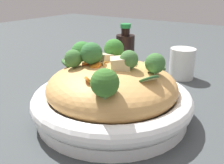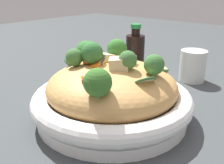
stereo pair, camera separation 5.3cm
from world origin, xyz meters
The scene contains 9 objects.
ground_plane centered at (0.00, 0.00, 0.00)m, with size 3.00×3.00×0.00m, color #3A3F41.
serving_bowl centered at (0.00, 0.00, 0.03)m, with size 0.34×0.34×0.06m.
noodle_heap centered at (0.00, 0.00, 0.07)m, with size 0.27×0.27×0.10m.
broccoli_florets centered at (0.01, -0.02, 0.13)m, with size 0.22×0.25×0.08m.
carrot_coins centered at (0.01, -0.03, 0.12)m, with size 0.16×0.09×0.03m.
zucchini_slices centered at (-0.02, 0.02, 0.11)m, with size 0.16×0.24×0.04m.
chicken_chunks centered at (-0.01, 0.01, 0.12)m, with size 0.08×0.10×0.03m.
soy_sauce_bottle centered at (-0.26, -0.13, 0.07)m, with size 0.06×0.06×0.16m.
drinking_glass centered at (-0.32, 0.03, 0.05)m, with size 0.08×0.08×0.09m.
Camera 1 is at (0.41, 0.28, 0.27)m, focal length 41.28 mm.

